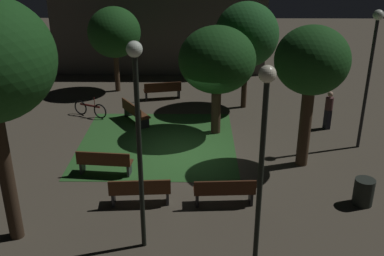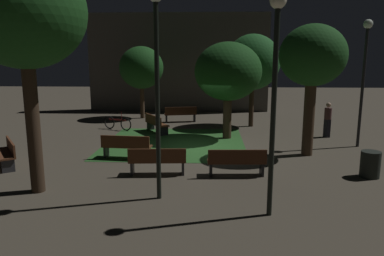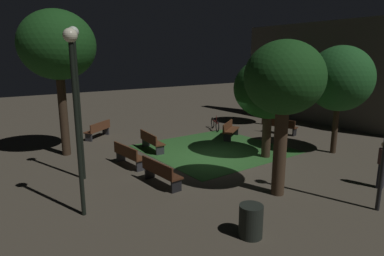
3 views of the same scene
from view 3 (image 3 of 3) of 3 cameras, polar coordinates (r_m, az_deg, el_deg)
ground_plane at (r=14.17m, az=3.74°, el=-5.34°), size 60.00×60.00×0.00m
grass_lawn at (r=15.57m, az=3.91°, el=-3.69°), size 5.91×6.09×0.01m
bench_path_side at (r=13.28m, az=-11.09°, el=-4.61°), size 1.83×0.60×0.88m
bench_lawn_edge at (r=11.19m, az=-5.59°, el=-7.68°), size 1.82×0.58×0.88m
bench_near_trees at (r=17.60m, az=6.69°, el=-0.26°), size 1.37×1.78×0.88m
bench_front_right at (r=19.13m, az=15.32°, el=0.40°), size 1.86×0.85×0.88m
bench_by_lamp at (r=18.24m, az=-16.11°, el=-0.22°), size 1.44×1.74×0.88m
bench_back_row at (r=15.26m, az=-7.20°, el=-2.24°), size 1.84×0.65×0.88m
tree_right_canopy at (r=10.14m, az=15.87°, el=8.05°), size 2.40×2.40×4.82m
tree_tall_center at (r=15.12m, az=-22.54°, el=13.12°), size 3.15×3.15×6.25m
tree_near_wall at (r=21.31m, az=12.82°, el=8.56°), size 2.59×2.59×4.26m
tree_back_right at (r=15.75m, az=24.53°, el=7.84°), size 2.82×2.82×4.81m
tree_back_left at (r=14.14m, az=13.34°, el=6.71°), size 2.96×2.96×4.31m
lamp_post_path_center at (r=8.91m, az=-19.89°, el=5.53°), size 0.36×0.36×5.01m
lamp_post_plaza_east at (r=11.76m, az=-19.56°, el=7.84°), size 0.36×0.36×5.29m
trash_bin at (r=8.33m, az=10.30°, el=-15.77°), size 0.59×0.59×0.82m
bicycle at (r=19.56m, az=4.06°, el=0.66°), size 1.58×0.77×0.93m
pedestrian at (r=12.52m, az=30.47°, el=-5.42°), size 0.32×0.32×1.61m
building_wall_backdrop at (r=22.78m, az=22.02°, el=8.81°), size 12.01×0.80×6.47m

